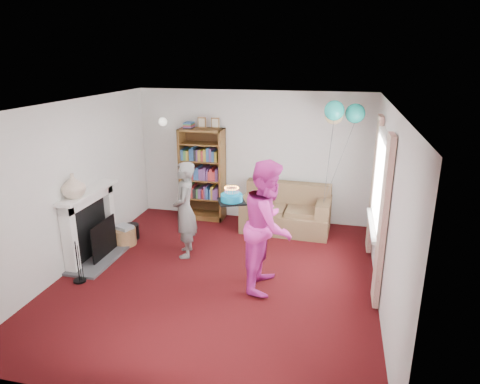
% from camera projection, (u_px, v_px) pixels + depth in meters
% --- Properties ---
extents(ground, '(5.00, 5.00, 0.00)m').
position_uv_depth(ground, '(218.00, 277.00, 6.30)').
color(ground, black).
rests_on(ground, ground).
extents(wall_back, '(4.50, 0.02, 2.50)m').
position_uv_depth(wall_back, '(252.00, 156.00, 8.24)').
color(wall_back, silver).
rests_on(wall_back, ground).
extents(wall_left, '(0.02, 5.00, 2.50)m').
position_uv_depth(wall_left, '(71.00, 186.00, 6.40)').
color(wall_left, silver).
rests_on(wall_left, ground).
extents(wall_right, '(0.02, 5.00, 2.50)m').
position_uv_depth(wall_right, '(387.00, 209.00, 5.42)').
color(wall_right, silver).
rests_on(wall_right, ground).
extents(ceiling, '(4.50, 5.00, 0.01)m').
position_uv_depth(ceiling, '(214.00, 105.00, 5.53)').
color(ceiling, white).
rests_on(ceiling, wall_back).
extents(fireplace, '(0.55, 1.80, 1.12)m').
position_uv_depth(fireplace, '(94.00, 227.00, 6.77)').
color(fireplace, '#3F3F42').
rests_on(fireplace, ground).
extents(window_bay, '(0.14, 2.02, 2.20)m').
position_uv_depth(window_bay, '(379.00, 198.00, 6.00)').
color(window_bay, white).
rests_on(window_bay, ground).
extents(wall_sconce, '(0.16, 0.23, 0.16)m').
position_uv_depth(wall_sconce, '(163.00, 122.00, 8.29)').
color(wall_sconce, gold).
rests_on(wall_sconce, ground).
extents(bookcase, '(0.85, 0.42, 2.00)m').
position_uv_depth(bookcase, '(203.00, 175.00, 8.36)').
color(bookcase, '#472B14').
rests_on(bookcase, ground).
extents(sofa, '(1.59, 0.84, 0.84)m').
position_uv_depth(sofa, '(286.00, 213.00, 7.95)').
color(sofa, brown).
rests_on(sofa, ground).
extents(wicker_basket, '(0.38, 0.38, 0.34)m').
position_uv_depth(wicker_basket, '(125.00, 236.00, 7.34)').
color(wicker_basket, '#A97F4F').
rests_on(wicker_basket, ground).
extents(person_striped, '(0.51, 0.65, 1.55)m').
position_uv_depth(person_striped, '(185.00, 210.00, 6.77)').
color(person_striped, black).
rests_on(person_striped, ground).
extents(person_magenta, '(0.72, 0.91, 1.82)m').
position_uv_depth(person_magenta, '(268.00, 225.00, 5.80)').
color(person_magenta, '#C52791').
rests_on(person_magenta, ground).
extents(birthday_cake, '(0.37, 0.37, 0.22)m').
position_uv_depth(birthday_cake, '(232.00, 198.00, 6.07)').
color(birthday_cake, black).
rests_on(birthday_cake, ground).
extents(balloons, '(0.65, 0.70, 1.79)m').
position_uv_depth(balloons, '(341.00, 113.00, 6.92)').
color(balloons, '#3F3F3F').
rests_on(balloons, ground).
extents(mantel_vase, '(0.42, 0.42, 0.36)m').
position_uv_depth(mantel_vase, '(73.00, 186.00, 6.21)').
color(mantel_vase, beige).
rests_on(mantel_vase, fireplace).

